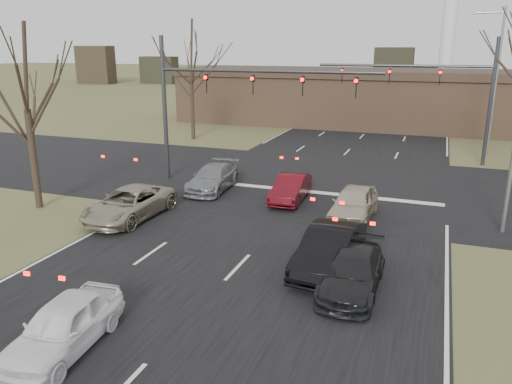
# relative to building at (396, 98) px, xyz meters

# --- Properties ---
(ground) EXTENTS (360.00, 360.00, 0.00)m
(ground) POSITION_rel_building_xyz_m (-2.00, -38.00, -2.67)
(ground) COLOR brown
(ground) RESTS_ON ground
(road_main) EXTENTS (14.00, 300.00, 0.02)m
(road_main) POSITION_rel_building_xyz_m (-2.00, 22.00, -2.66)
(road_main) COLOR black
(road_main) RESTS_ON ground
(road_cross) EXTENTS (200.00, 14.00, 0.02)m
(road_cross) POSITION_rel_building_xyz_m (-2.00, -23.00, -2.65)
(road_cross) COLOR black
(road_cross) RESTS_ON ground
(building) EXTENTS (42.40, 10.40, 5.30)m
(building) POSITION_rel_building_xyz_m (0.00, 0.00, 0.00)
(building) COLOR brown
(building) RESTS_ON ground
(mast_arm_near) EXTENTS (12.12, 0.24, 8.00)m
(mast_arm_near) POSITION_rel_building_xyz_m (-7.23, -25.00, 2.41)
(mast_arm_near) COLOR #383A3D
(mast_arm_near) RESTS_ON ground
(mast_arm_far) EXTENTS (11.12, 0.24, 8.00)m
(mast_arm_far) POSITION_rel_building_xyz_m (4.18, -15.00, 2.35)
(mast_arm_far) COLOR #383A3D
(mast_arm_far) RESTS_ON ground
(streetlight_right_far) EXTENTS (2.34, 0.25, 10.00)m
(streetlight_right_far) POSITION_rel_building_xyz_m (7.32, -11.00, 2.92)
(streetlight_right_far) COLOR gray
(streetlight_right_far) RESTS_ON ground
(tree_left_near) EXTENTS (5.10, 5.10, 8.50)m
(tree_left_near) POSITION_rel_building_xyz_m (-13.50, -32.00, 3.90)
(tree_left_near) COLOR black
(tree_left_near) RESTS_ON ground
(tree_left_far) EXTENTS (5.70, 5.70, 9.50)m
(tree_left_far) POSITION_rel_building_xyz_m (-15.00, -13.00, 4.68)
(tree_left_far) COLOR black
(tree_left_far) RESTS_ON ground
(car_silver_suv) EXTENTS (2.40, 4.99, 1.37)m
(car_silver_suv) POSITION_rel_building_xyz_m (-8.50, -31.86, -1.98)
(car_silver_suv) COLOR #9E987F
(car_silver_suv) RESTS_ON ground
(car_white_sedan) EXTENTS (1.90, 4.00, 1.32)m
(car_white_sedan) POSITION_rel_building_xyz_m (-4.27, -41.03, -2.00)
(car_white_sedan) COLOR white
(car_white_sedan) RESTS_ON ground
(car_black_hatch) EXTENTS (1.91, 4.63, 1.49)m
(car_black_hatch) POSITION_rel_building_xyz_m (1.00, -34.03, -1.92)
(car_black_hatch) COLOR black
(car_black_hatch) RESTS_ON ground
(car_charcoal_sedan) EXTENTS (1.71, 4.21, 1.22)m
(car_charcoal_sedan) POSITION_rel_building_xyz_m (2.01, -35.29, -2.05)
(car_charcoal_sedan) COLOR black
(car_charcoal_sedan) RESTS_ON ground
(car_grey_ahead) EXTENTS (2.14, 4.65, 1.32)m
(car_grey_ahead) POSITION_rel_building_xyz_m (-6.97, -26.36, -2.01)
(car_grey_ahead) COLOR gray
(car_grey_ahead) RESTS_ON ground
(car_red_ahead) EXTENTS (1.54, 3.98, 1.29)m
(car_red_ahead) POSITION_rel_building_xyz_m (-2.50, -26.82, -2.02)
(car_red_ahead) COLOR #500B13
(car_red_ahead) RESTS_ON ground
(car_silver_ahead) EXTENTS (1.89, 4.38, 1.47)m
(car_silver_ahead) POSITION_rel_building_xyz_m (0.89, -28.53, -1.93)
(car_silver_ahead) COLOR #C1B29C
(car_silver_ahead) RESTS_ON ground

